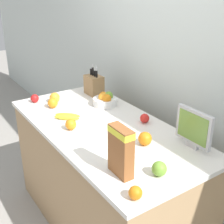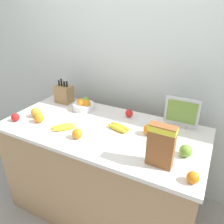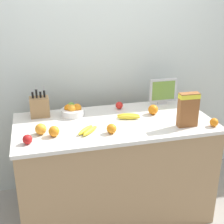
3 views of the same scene
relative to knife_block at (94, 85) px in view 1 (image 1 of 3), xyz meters
name	(u,v)px [view 1 (image 1 of 3)]	position (x,y,z in m)	size (l,w,h in m)	color
ground_plane	(105,223)	(0.60, -0.28, -1.00)	(14.00, 14.00, 0.00)	gray
wall_back	(171,61)	(0.60, 0.34, 0.30)	(9.00, 0.06, 2.60)	silver
counter	(104,178)	(0.60, -0.28, -0.54)	(1.66, 0.81, 0.91)	tan
knife_block	(94,85)	(0.00, 0.00, 0.00)	(0.16, 0.12, 0.28)	#937047
small_monitor	(194,128)	(1.16, 0.02, 0.05)	(0.27, 0.03, 0.25)	#B7B7BC
cereal_box	(121,149)	(1.14, -0.52, 0.07)	(0.17, 0.07, 0.28)	brown
fruit_bowl	(105,100)	(0.28, -0.06, -0.04)	(0.20, 0.20, 0.11)	silver
banana_bunch_left	(67,116)	(0.34, -0.44, -0.07)	(0.19, 0.19, 0.04)	yellow
banana_bunch_right	(118,129)	(0.73, -0.25, -0.07)	(0.21, 0.12, 0.04)	yellow
apple_near_bananas	(159,169)	(1.27, -0.36, -0.05)	(0.08, 0.08, 0.08)	#6B9E33
apple_by_knife_block	(145,118)	(0.72, 0.00, -0.05)	(0.07, 0.07, 0.07)	red
apple_rear	(35,98)	(-0.11, -0.52, -0.05)	(0.07, 0.07, 0.07)	red
orange_near_bowl	(135,193)	(1.35, -0.58, -0.05)	(0.07, 0.07, 0.07)	orange
orange_front_left	(71,124)	(0.52, -0.50, -0.05)	(0.08, 0.08, 0.08)	orange
orange_by_cereal	(53,103)	(0.08, -0.44, -0.05)	(0.08, 0.08, 0.08)	orange
orange_back_center	(145,139)	(0.97, -0.21, -0.04)	(0.09, 0.09, 0.09)	orange
orange_front_right	(55,98)	(-0.01, -0.38, -0.04)	(0.09, 0.09, 0.09)	orange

